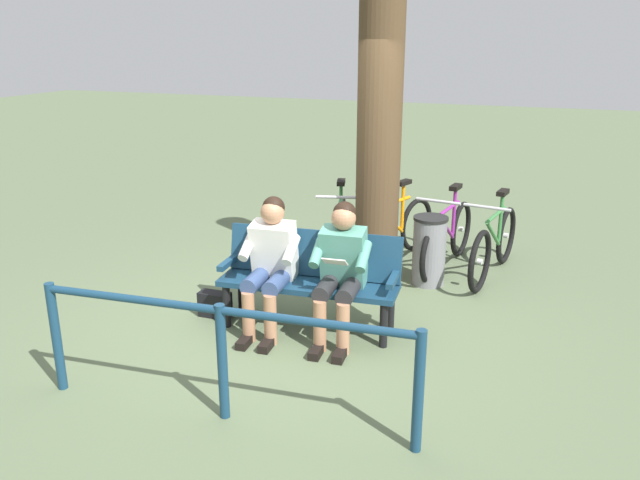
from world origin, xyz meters
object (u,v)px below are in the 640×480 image
(litter_bin, at_px, (429,251))
(person_companion, at_px, (270,259))
(bicycle_blue, at_px, (340,232))
(person_reading, at_px, (341,266))
(handbag, at_px, (215,304))
(tree_trunk, at_px, (379,128))
(bicycle_silver, at_px, (393,231))
(bench, at_px, (311,273))
(bicycle_orange, at_px, (448,238))
(bicycle_purple, at_px, (494,245))

(litter_bin, bearing_deg, person_companion, 54.81)
(person_companion, bearing_deg, bicycle_blue, -94.53)
(person_reading, bearing_deg, litter_bin, -111.68)
(handbag, xyz_separation_m, tree_trunk, (-1.15, -1.45, 1.52))
(person_companion, relative_size, bicycle_silver, 0.75)
(person_companion, bearing_deg, tree_trunk, -114.87)
(bench, height_order, bicycle_orange, bicycle_orange)
(bicycle_purple, xyz_separation_m, bicycle_silver, (1.15, -0.10, 0.00))
(person_reading, relative_size, litter_bin, 1.62)
(bench, xyz_separation_m, person_companion, (0.31, 0.19, 0.16))
(bicycle_purple, height_order, bicycle_orange, same)
(person_reading, xyz_separation_m, bicycle_silver, (0.07, -2.08, -0.31))
(person_reading, xyz_separation_m, bicycle_purple, (-1.09, -1.98, -0.31))
(bicycle_silver, relative_size, bicycle_blue, 0.98)
(bicycle_purple, xyz_separation_m, bicycle_orange, (0.52, -0.07, 0.00))
(person_reading, relative_size, bicycle_silver, 0.75)
(litter_bin, xyz_separation_m, bicycle_blue, (1.11, -0.32, -0.01))
(person_companion, relative_size, litter_bin, 1.62)
(bicycle_purple, bearing_deg, bench, -27.95)
(person_reading, height_order, bicycle_purple, person_reading)
(person_companion, relative_size, tree_trunk, 0.37)
(person_reading, xyz_separation_m, handbag, (1.24, 0.01, -0.54))
(tree_trunk, bearing_deg, bicycle_blue, -36.61)
(handbag, xyz_separation_m, bicycle_orange, (-1.81, -2.07, 0.24))
(handbag, distance_m, bicycle_silver, 2.42)
(bicycle_silver, bearing_deg, handbag, -9.47)
(litter_bin, xyz_separation_m, bicycle_orange, (-0.10, -0.54, -0.01))
(bicycle_silver, xyz_separation_m, bicycle_blue, (0.57, 0.24, 0.00))
(person_reading, height_order, handbag, person_reading)
(person_reading, xyz_separation_m, tree_trunk, (0.09, -1.43, 0.98))
(bench, height_order, bicycle_purple, bicycle_purple)
(person_reading, distance_m, tree_trunk, 1.74)
(handbag, relative_size, bicycle_silver, 0.19)
(person_reading, height_order, bicycle_orange, person_reading)
(person_reading, bearing_deg, bicycle_blue, -75.40)
(bicycle_blue, bearing_deg, tree_trunk, 37.71)
(person_companion, height_order, tree_trunk, tree_trunk)
(litter_bin, bearing_deg, handbag, 41.89)
(tree_trunk, distance_m, litter_bin, 1.39)
(bench, xyz_separation_m, bicycle_blue, (0.31, -1.70, -0.15))
(person_reading, distance_m, bicycle_purple, 2.28)
(bench, height_order, handbag, bench)
(bench, distance_m, litter_bin, 1.60)
(handbag, distance_m, tree_trunk, 2.40)
(bench, xyz_separation_m, person_reading, (-0.33, 0.14, 0.16))
(bicycle_orange, bearing_deg, person_companion, -21.61)
(litter_bin, relative_size, bicycle_purple, 0.44)
(handbag, bearing_deg, tree_trunk, -128.56)
(tree_trunk, distance_m, bicycle_orange, 1.57)
(bench, relative_size, bicycle_orange, 0.98)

